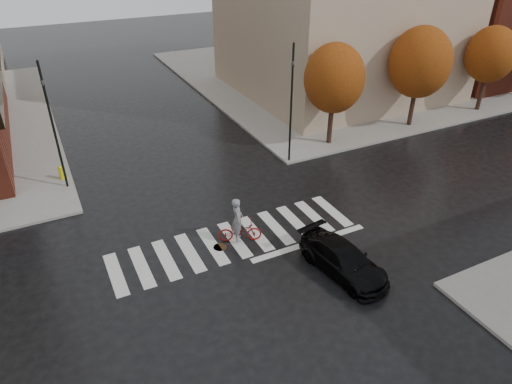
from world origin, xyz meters
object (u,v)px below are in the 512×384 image
Objects in this scene: fire_hydrant at (61,172)px; sedan at (343,260)px; traffic_light_nw at (52,120)px; cyclist at (239,227)px; traffic_light_ne at (291,98)px.

sedan is at bearing -54.60° from fire_hydrant.
fire_hydrant is (-9.67, 13.60, -0.02)m from sedan.
sedan is 16.17m from traffic_light_nw.
sedan is at bearing -120.95° from cyclist.
traffic_light_ne reaches higher than fire_hydrant.
cyclist is at bearing -55.41° from fire_hydrant.
traffic_light_nw is 12.95m from traffic_light_ne.
traffic_light_ne reaches higher than cyclist.
traffic_light_nw is (-6.53, 8.67, 3.30)m from cyclist.
fire_hydrant is (-0.13, 1.00, -3.47)m from traffic_light_nw.
traffic_light_ne is 13.79m from fire_hydrant.
traffic_light_nw is at bearing -21.77° from traffic_light_ne.
cyclist is 11.75m from fire_hydrant.
sedan is 0.63× the size of traffic_light_nw.
cyclist is 11.35m from traffic_light_nw.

